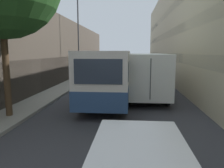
# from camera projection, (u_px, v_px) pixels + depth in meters

# --- Properties ---
(ground_plane) EXTENTS (150.00, 150.00, 0.00)m
(ground_plane) POSITION_uv_depth(u_px,v_px,m) (118.00, 100.00, 13.63)
(ground_plane) COLOR #38383D
(sidewalk_left) EXTENTS (1.80, 60.00, 0.15)m
(sidewalk_left) POSITION_uv_depth(u_px,v_px,m) (46.00, 97.00, 14.03)
(sidewalk_left) COLOR gray
(sidewalk_left) RESTS_ON ground_plane
(building_left_shopfront) EXTENTS (2.40, 60.00, 6.22)m
(building_left_shopfront) POSITION_uv_depth(u_px,v_px,m) (14.00, 54.00, 13.80)
(building_left_shopfront) COLOR #51473D
(building_left_shopfront) RESTS_ON ground_plane
(building_right_apartment) EXTENTS (2.40, 60.00, 9.93)m
(building_right_apartment) POSITION_uv_depth(u_px,v_px,m) (215.00, 17.00, 12.42)
(building_right_apartment) COLOR beige
(building_right_apartment) RESTS_ON ground_plane
(bus) EXTENTS (2.47, 10.34, 3.01)m
(bus) POSITION_uv_depth(u_px,v_px,m) (110.00, 73.00, 14.04)
(bus) COLOR silver
(bus) RESTS_ON ground_plane
(box_truck) EXTENTS (2.41, 8.20, 2.83)m
(box_truck) POSITION_uv_depth(u_px,v_px,m) (145.00, 73.00, 14.74)
(box_truck) COLOR silver
(box_truck) RESTS_ON ground_plane
(panel_van) EXTENTS (1.90, 4.72, 1.81)m
(panel_van) POSITION_uv_depth(u_px,v_px,m) (112.00, 68.00, 26.83)
(panel_van) COLOR navy
(panel_van) RESTS_ON ground_plane
(street_lamp) EXTENTS (0.36, 0.80, 8.20)m
(street_lamp) POSITION_uv_depth(u_px,v_px,m) (78.00, 21.00, 19.44)
(street_lamp) COLOR #38383D
(street_lamp) RESTS_ON sidewalk_left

